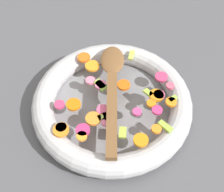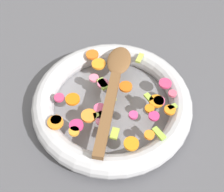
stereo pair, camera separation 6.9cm
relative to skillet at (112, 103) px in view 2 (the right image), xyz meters
name	(u,v)px [view 2 (the right image)]	position (x,y,z in m)	size (l,w,h in m)	color
ground_plane	(112,109)	(0.00, 0.00, -0.02)	(4.00, 4.00, 0.00)	#4C4C51
skillet	(112,103)	(0.00, 0.00, 0.00)	(0.36, 0.36, 0.05)	slate
chopped_vegetables	(113,102)	(-0.01, 0.01, 0.03)	(0.28, 0.30, 0.01)	orange
wooden_spoon	(114,84)	(0.01, -0.02, 0.04)	(0.17, 0.29, 0.01)	brown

